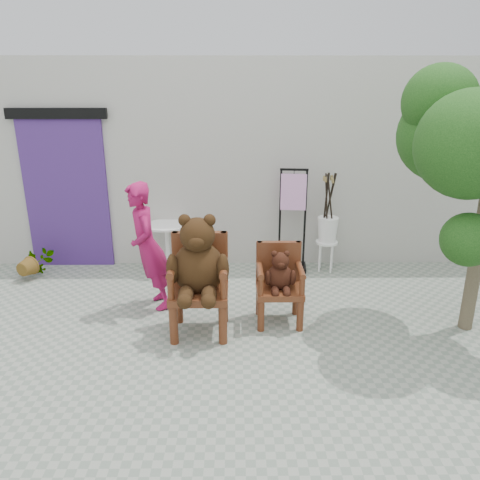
{
  "coord_description": "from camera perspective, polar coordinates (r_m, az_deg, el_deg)",
  "views": [
    {
      "loc": [
        -0.53,
        -4.14,
        2.67
      ],
      "look_at": [
        -0.48,
        0.91,
        0.95
      ],
      "focal_mm": 35.0,
      "sensor_mm": 36.0,
      "label": 1
    }
  ],
  "objects": [
    {
      "name": "stool_bucket",
      "position": [
        6.89,
        10.62,
        1.33
      ],
      "size": [
        0.32,
        0.32,
        1.45
      ],
      "rotation": [
        0.0,
        0.0,
        -0.27
      ],
      "color": "white",
      "rests_on": "ground"
    },
    {
      "name": "doorway",
      "position": [
        7.32,
        -20.41,
        5.74
      ],
      "size": [
        1.4,
        0.11,
        2.33
      ],
      "color": "#452571",
      "rests_on": "ground"
    },
    {
      "name": "potted_plant",
      "position": [
        7.28,
        -23.79,
        -2.43
      ],
      "size": [
        0.52,
        0.48,
        0.47
      ],
      "primitive_type": "imported",
      "rotation": [
        0.0,
        0.0,
        -0.34
      ],
      "color": "#10340E",
      "rests_on": "ground"
    },
    {
      "name": "display_stand",
      "position": [
        6.87,
        6.35,
        0.99
      ],
      "size": [
        0.48,
        0.39,
        1.51
      ],
      "rotation": [
        0.0,
        0.0,
        -0.1
      ],
      "color": "black",
      "rests_on": "ground"
    },
    {
      "name": "person",
      "position": [
        5.7,
        -11.11,
        -0.85
      ],
      "size": [
        0.55,
        0.67,
        1.58
      ],
      "primitive_type": "imported",
      "rotation": [
        0.0,
        0.0,
        -1.22
      ],
      "color": "#9D134D",
      "rests_on": "ground"
    },
    {
      "name": "chair_small",
      "position": [
        5.37,
        4.84,
        -4.61
      ],
      "size": [
        0.53,
        0.48,
        0.92
      ],
      "color": "#4A210F",
      "rests_on": "ground"
    },
    {
      "name": "ground_plane",
      "position": [
        4.96,
        5.8,
        -13.92
      ],
      "size": [
        60.0,
        60.0,
        0.0
      ],
      "primitive_type": "plane",
      "color": "gray",
      "rests_on": "ground"
    },
    {
      "name": "chair_big",
      "position": [
        5.05,
        -5.08,
        -3.39
      ],
      "size": [
        0.66,
        0.72,
        1.37
      ],
      "color": "#4A210F",
      "rests_on": "ground"
    },
    {
      "name": "back_wall",
      "position": [
        7.36,
        3.6,
        9.6
      ],
      "size": [
        9.0,
        1.0,
        3.0
      ],
      "primitive_type": "cube",
      "color": "#B8B6AC",
      "rests_on": "ground"
    },
    {
      "name": "cafe_table",
      "position": [
        6.94,
        -8.85,
        -0.19
      ],
      "size": [
        0.6,
        0.6,
        0.7
      ],
      "rotation": [
        0.0,
        0.0,
        0.44
      ],
      "color": "white",
      "rests_on": "ground"
    }
  ]
}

